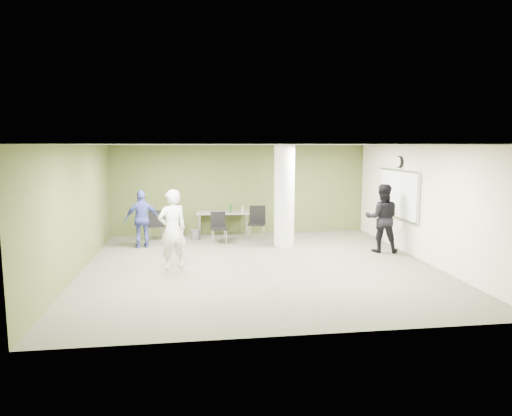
{
  "coord_description": "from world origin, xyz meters",
  "views": [
    {
      "loc": [
        -1.47,
        -10.27,
        2.78
      ],
      "look_at": [
        0.08,
        1.0,
        1.22
      ],
      "focal_mm": 32.0,
      "sensor_mm": 36.0,
      "label": 1
    }
  ],
  "objects": [
    {
      "name": "man_black",
      "position": [
        3.4,
        0.94,
        0.9
      ],
      "size": [
        1.03,
        0.91,
        1.79
      ],
      "primitive_type": "imported",
      "rotation": [
        0.0,
        0.0,
        2.84
      ],
      "color": "black",
      "rests_on": "floor"
    },
    {
      "name": "wastebasket",
      "position": [
        -1.45,
        3.21,
        0.15
      ],
      "size": [
        0.25,
        0.25,
        0.29
      ],
      "primitive_type": "cylinder",
      "color": "#4C4C4C",
      "rests_on": "floor"
    },
    {
      "name": "chair_back_right",
      "position": [
        -2.03,
        3.57,
        0.49
      ],
      "size": [
        0.47,
        0.47,
        0.85
      ],
      "rotation": [
        0.0,
        0.0,
        3.26
      ],
      "color": "black",
      "rests_on": "floor"
    },
    {
      "name": "wall_clock",
      "position": [
        3.92,
        1.2,
        2.35
      ],
      "size": [
        0.06,
        0.32,
        0.32
      ],
      "color": "black",
      "rests_on": "wall_right_cream"
    },
    {
      "name": "folding_table",
      "position": [
        -0.58,
        3.54,
        0.71
      ],
      "size": [
        1.65,
        0.82,
        1.01
      ],
      "rotation": [
        0.0,
        0.0,
        -0.08
      ],
      "color": "gray",
      "rests_on": "floor"
    },
    {
      "name": "chair_table_left",
      "position": [
        -0.79,
        2.63,
        0.52
      ],
      "size": [
        0.48,
        0.48,
        0.89
      ],
      "rotation": [
        0.0,
        0.0,
        0.08
      ],
      "color": "black",
      "rests_on": "floor"
    },
    {
      "name": "chair_table_right",
      "position": [
        0.38,
        2.96,
        0.59
      ],
      "size": [
        0.61,
        0.61,
        1.0
      ],
      "rotation": [
        0.0,
        0.0,
        -0.25
      ],
      "color": "black",
      "rests_on": "floor"
    },
    {
      "name": "column",
      "position": [
        1.0,
        2.0,
        1.4
      ],
      "size": [
        0.56,
        0.56,
        2.8
      ],
      "primitive_type": "cylinder",
      "color": "silver",
      "rests_on": "floor"
    },
    {
      "name": "wall_back",
      "position": [
        0.0,
        4.0,
        1.4
      ],
      "size": [
        8.0,
        2.8,
        0.02
      ],
      "primitive_type": "cube",
      "rotation": [
        1.57,
        0.0,
        0.0
      ],
      "color": "#4C5829",
      "rests_on": "floor"
    },
    {
      "name": "whiteboard",
      "position": [
        3.92,
        1.2,
        1.5
      ],
      "size": [
        0.05,
        2.3,
        1.3
      ],
      "color": "silver",
      "rests_on": "wall_right_cream"
    },
    {
      "name": "wall_right_cream",
      "position": [
        4.0,
        0.0,
        1.4
      ],
      "size": [
        0.02,
        8.0,
        2.8
      ],
      "primitive_type": "cube",
      "color": "beige",
      "rests_on": "floor"
    },
    {
      "name": "wall_left",
      "position": [
        -4.0,
        0.0,
        1.4
      ],
      "size": [
        0.02,
        8.0,
        2.8
      ],
      "primitive_type": "cube",
      "color": "#4C5829",
      "rests_on": "floor"
    },
    {
      "name": "man_blue",
      "position": [
        -2.88,
        2.31,
        0.79
      ],
      "size": [
        0.98,
        0.57,
        1.57
      ],
      "primitive_type": "imported",
      "rotation": [
        0.0,
        0.0,
        3.36
      ],
      "color": "#4048A0",
      "rests_on": "floor"
    },
    {
      "name": "woman_white",
      "position": [
        -1.96,
        -0.04,
        0.91
      ],
      "size": [
        0.78,
        0.67,
        1.81
      ],
      "primitive_type": "imported",
      "rotation": [
        0.0,
        0.0,
        3.57
      ],
      "color": "white",
      "rests_on": "floor"
    },
    {
      "name": "floor",
      "position": [
        0.0,
        0.0,
        0.0
      ],
      "size": [
        8.0,
        8.0,
        0.0
      ],
      "primitive_type": "plane",
      "color": "#504F3F",
      "rests_on": "ground"
    },
    {
      "name": "chair_back_left",
      "position": [
        -2.6,
        3.14,
        0.54
      ],
      "size": [
        0.56,
        0.56,
        0.92
      ],
      "rotation": [
        0.0,
        0.0,
        3.39
      ],
      "color": "black",
      "rests_on": "floor"
    },
    {
      "name": "ceiling",
      "position": [
        0.0,
        0.0,
        2.8
      ],
      "size": [
        8.0,
        8.0,
        0.0
      ],
      "primitive_type": "plane",
      "rotation": [
        3.14,
        0.0,
        0.0
      ],
      "color": "white",
      "rests_on": "wall_back"
    }
  ]
}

